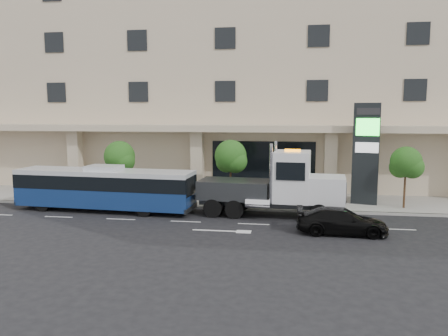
{
  "coord_description": "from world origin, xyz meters",
  "views": [
    {
      "loc": [
        1.85,
        -25.95,
        6.39
      ],
      "look_at": [
        -2.23,
        2.0,
        2.77
      ],
      "focal_mm": 35.0,
      "sensor_mm": 36.0,
      "label": 1
    }
  ],
  "objects_px": {
    "city_bus": "(105,188)",
    "tow_truck": "(277,186)",
    "black_sedan": "(342,221)",
    "signage_pylon": "(366,153)"
  },
  "relations": [
    {
      "from": "tow_truck",
      "to": "black_sedan",
      "type": "distance_m",
      "value": 4.99
    },
    {
      "from": "black_sedan",
      "to": "signage_pylon",
      "type": "distance_m",
      "value": 8.25
    },
    {
      "from": "tow_truck",
      "to": "city_bus",
      "type": "bearing_deg",
      "value": -175.32
    },
    {
      "from": "black_sedan",
      "to": "signage_pylon",
      "type": "relative_size",
      "value": 0.69
    },
    {
      "from": "black_sedan",
      "to": "signage_pylon",
      "type": "bearing_deg",
      "value": -16.47
    },
    {
      "from": "city_bus",
      "to": "signage_pylon",
      "type": "height_order",
      "value": "signage_pylon"
    },
    {
      "from": "city_bus",
      "to": "tow_truck",
      "type": "xyz_separation_m",
      "value": [
        11.14,
        -0.05,
        0.37
      ]
    },
    {
      "from": "city_bus",
      "to": "tow_truck",
      "type": "height_order",
      "value": "tow_truck"
    },
    {
      "from": "city_bus",
      "to": "signage_pylon",
      "type": "bearing_deg",
      "value": 16.83
    },
    {
      "from": "signage_pylon",
      "to": "black_sedan",
      "type": "bearing_deg",
      "value": -94.53
    }
  ]
}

